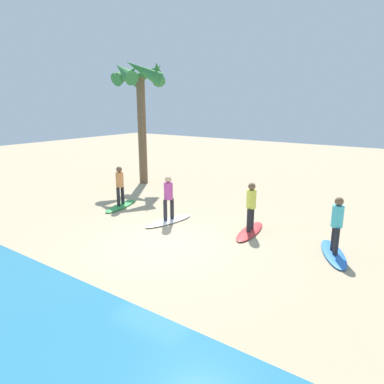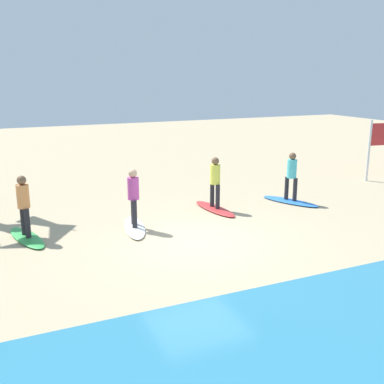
{
  "view_description": "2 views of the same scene",
  "coord_description": "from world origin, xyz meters",
  "px_view_note": "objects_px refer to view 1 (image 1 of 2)",
  "views": [
    {
      "loc": [
        -6.46,
        7.71,
        4.25
      ],
      "look_at": [
        0.11,
        -1.73,
        1.29
      ],
      "focal_mm": 32.38,
      "sensor_mm": 36.0,
      "label": 1
    },
    {
      "loc": [
        4.7,
        10.25,
        4.25
      ],
      "look_at": [
        -0.33,
        -0.98,
        1.09
      ],
      "focal_mm": 42.96,
      "sensor_mm": 36.0,
      "label": 2
    }
  ],
  "objects_px": {
    "surfer_red": "(251,203)",
    "palm_tree": "(140,84)",
    "surfboard_white": "(169,221)",
    "surfboard_red": "(250,231)",
    "surfboard_blue": "(333,254)",
    "surfboard_green": "(121,206)",
    "surfer_white": "(168,195)",
    "surfer_green": "(120,183)",
    "surfer_blue": "(337,221)"
  },
  "relations": [
    {
      "from": "surfer_red",
      "to": "palm_tree",
      "type": "height_order",
      "value": "palm_tree"
    },
    {
      "from": "surfboard_white",
      "to": "palm_tree",
      "type": "distance_m",
      "value": 8.48
    },
    {
      "from": "surfboard_red",
      "to": "surfboard_blue",
      "type": "bearing_deg",
      "value": 78.07
    },
    {
      "from": "surfboard_red",
      "to": "surfboard_green",
      "type": "xyz_separation_m",
      "value": [
        5.79,
        0.37,
        0.0
      ]
    },
    {
      "from": "surfer_white",
      "to": "surfboard_blue",
      "type": "bearing_deg",
      "value": -175.26
    },
    {
      "from": "surfboard_blue",
      "to": "palm_tree",
      "type": "xyz_separation_m",
      "value": [
        10.87,
        -3.83,
        5.14
      ]
    },
    {
      "from": "surfboard_blue",
      "to": "surfboard_red",
      "type": "xyz_separation_m",
      "value": [
        2.76,
        -0.25,
        0.0
      ]
    },
    {
      "from": "surfboard_green",
      "to": "surfboard_red",
      "type": "bearing_deg",
      "value": 79.73
    },
    {
      "from": "surfer_red",
      "to": "surfer_white",
      "type": "xyz_separation_m",
      "value": [
        2.92,
        0.73,
        0.0
      ]
    },
    {
      "from": "surfboard_red",
      "to": "surfboard_green",
      "type": "height_order",
      "value": "same"
    },
    {
      "from": "surfboard_white",
      "to": "surfboard_green",
      "type": "distance_m",
      "value": 2.89
    },
    {
      "from": "palm_tree",
      "to": "surfer_green",
      "type": "bearing_deg",
      "value": 120.47
    },
    {
      "from": "surfboard_blue",
      "to": "surfboard_white",
      "type": "height_order",
      "value": "same"
    },
    {
      "from": "surfer_white",
      "to": "surfboard_white",
      "type": "bearing_deg",
      "value": 0.0
    },
    {
      "from": "surfboard_blue",
      "to": "surfboard_white",
      "type": "distance_m",
      "value": 5.7
    },
    {
      "from": "surfboard_blue",
      "to": "surfboard_white",
      "type": "relative_size",
      "value": 1.0
    },
    {
      "from": "surfboard_red",
      "to": "palm_tree",
      "type": "distance_m",
      "value": 10.25
    },
    {
      "from": "palm_tree",
      "to": "surfer_blue",
      "type": "bearing_deg",
      "value": 160.6
    },
    {
      "from": "surfboard_green",
      "to": "surfboard_blue",
      "type": "bearing_deg",
      "value": 76.86
    },
    {
      "from": "surfboard_blue",
      "to": "surfboard_green",
      "type": "bearing_deg",
      "value": -114.2
    },
    {
      "from": "surfer_red",
      "to": "surfer_green",
      "type": "height_order",
      "value": "same"
    },
    {
      "from": "surfboard_white",
      "to": "surfer_white",
      "type": "distance_m",
      "value": 0.99
    },
    {
      "from": "surfboard_white",
      "to": "surfer_green",
      "type": "height_order",
      "value": "surfer_green"
    },
    {
      "from": "surfer_red",
      "to": "surfboard_green",
      "type": "bearing_deg",
      "value": 3.64
    },
    {
      "from": "surfboard_green",
      "to": "palm_tree",
      "type": "relative_size",
      "value": 0.32
    },
    {
      "from": "surfboard_red",
      "to": "surfboard_white",
      "type": "height_order",
      "value": "same"
    },
    {
      "from": "surfer_green",
      "to": "palm_tree",
      "type": "distance_m",
      "value": 6.18
    },
    {
      "from": "surfboard_red",
      "to": "surfboard_white",
      "type": "xyz_separation_m",
      "value": [
        2.92,
        0.73,
        0.0
      ]
    },
    {
      "from": "surfboard_red",
      "to": "surfer_blue",
      "type": "bearing_deg",
      "value": 78.07
    },
    {
      "from": "surfer_blue",
      "to": "surfboard_white",
      "type": "xyz_separation_m",
      "value": [
        5.68,
        0.47,
        -0.99
      ]
    },
    {
      "from": "surfer_blue",
      "to": "surfer_green",
      "type": "bearing_deg",
      "value": 0.77
    },
    {
      "from": "surfboard_blue",
      "to": "surfboard_white",
      "type": "bearing_deg",
      "value": -110.22
    },
    {
      "from": "surfboard_white",
      "to": "surfer_white",
      "type": "relative_size",
      "value": 1.28
    },
    {
      "from": "surfer_green",
      "to": "surfboard_blue",
      "type": "bearing_deg",
      "value": -179.23
    },
    {
      "from": "surfer_blue",
      "to": "surfer_red",
      "type": "height_order",
      "value": "same"
    },
    {
      "from": "surfboard_green",
      "to": "palm_tree",
      "type": "bearing_deg",
      "value": -163.43
    },
    {
      "from": "surfboard_white",
      "to": "palm_tree",
      "type": "bearing_deg",
      "value": -118.01
    },
    {
      "from": "surfboard_blue",
      "to": "surfboard_green",
      "type": "relative_size",
      "value": 1.0
    },
    {
      "from": "surfboard_blue",
      "to": "surfer_green",
      "type": "distance_m",
      "value": 8.61
    },
    {
      "from": "surfboard_green",
      "to": "surfer_red",
      "type": "bearing_deg",
      "value": 79.73
    },
    {
      "from": "surfboard_white",
      "to": "surfer_white",
      "type": "height_order",
      "value": "surfer_white"
    },
    {
      "from": "surfer_white",
      "to": "surfboard_green",
      "type": "xyz_separation_m",
      "value": [
        2.87,
        -0.36,
        -0.99
      ]
    },
    {
      "from": "surfer_blue",
      "to": "surfboard_red",
      "type": "distance_m",
      "value": 2.95
    },
    {
      "from": "surfboard_red",
      "to": "surfboard_white",
      "type": "relative_size",
      "value": 1.0
    },
    {
      "from": "surfer_blue",
      "to": "surfboard_green",
      "type": "height_order",
      "value": "surfer_blue"
    },
    {
      "from": "surfer_red",
      "to": "palm_tree",
      "type": "xyz_separation_m",
      "value": [
        8.11,
        -3.58,
        4.15
      ]
    },
    {
      "from": "surfboard_blue",
      "to": "surfer_blue",
      "type": "relative_size",
      "value": 1.28
    },
    {
      "from": "surfer_white",
      "to": "surfboard_green",
      "type": "bearing_deg",
      "value": -7.09
    },
    {
      "from": "surfer_blue",
      "to": "surfer_red",
      "type": "bearing_deg",
      "value": -5.25
    },
    {
      "from": "surfboard_blue",
      "to": "palm_tree",
      "type": "bearing_deg",
      "value": -134.37
    }
  ]
}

